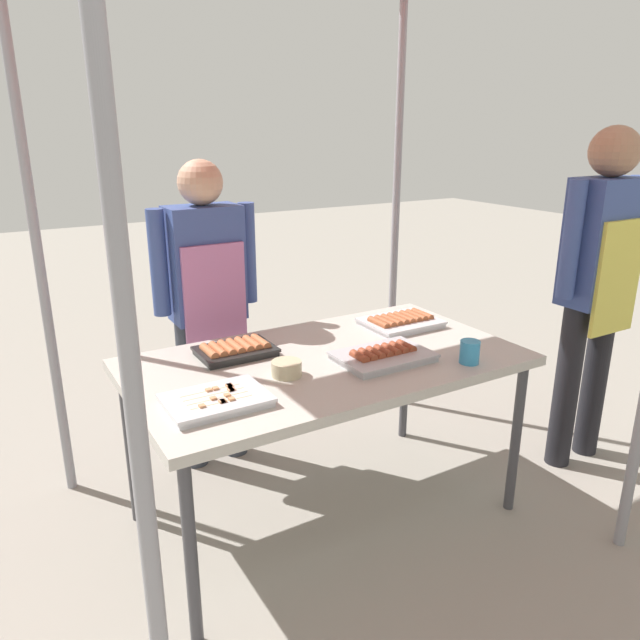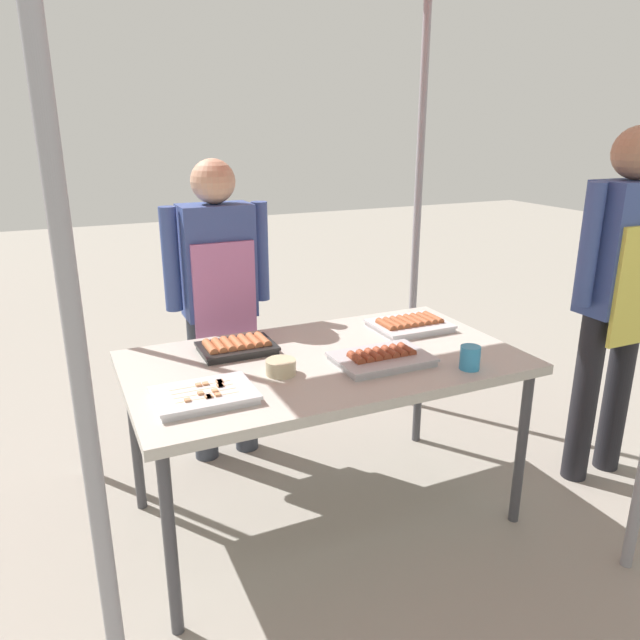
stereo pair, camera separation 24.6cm
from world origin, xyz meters
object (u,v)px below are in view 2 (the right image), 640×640
Objects in this scene: tray_spring_rolls at (410,324)px; vendor_woman at (219,291)px; tray_pork_links at (237,347)px; customer_nearby at (620,280)px; tray_meat_skewers at (205,395)px; condiment_bowl at (281,367)px; drink_cup_near_edge at (470,358)px; stall_table at (325,370)px; tray_grilled_sausages at (382,358)px.

vendor_woman reaches higher than tray_spring_rolls.
tray_pork_links reaches higher than tray_spring_rolls.
tray_meat_skewers is at bearing 178.13° from customer_nearby.
condiment_bowl is at bearing -74.36° from tray_pork_links.
drink_cup_near_edge is (-0.05, -0.51, 0.02)m from tray_spring_rolls.
stall_table is 0.55m from tray_spring_rolls.
condiment_bowl reaches higher than stall_table.
vendor_woman reaches higher than tray_pork_links.
customer_nearby is (1.61, -0.94, 0.10)m from vendor_woman.
condiment_bowl is at bearing -160.27° from stall_table.
tray_pork_links is at bearing 143.86° from tray_grilled_sausages.
tray_spring_rolls is (0.52, 0.17, 0.08)m from stall_table.
tray_grilled_sausages is 0.25× the size of vendor_woman.
tray_spring_rolls is at bearing 153.85° from customer_nearby.
vendor_woman reaches higher than stall_table.
customer_nearby is at bearing -5.90° from condiment_bowl.
tray_pork_links is (-0.31, 0.22, 0.08)m from stall_table.
drink_cup_near_edge is (0.69, -0.26, 0.02)m from condiment_bowl.
condiment_bowl is at bearing 159.50° from drink_cup_near_edge.
tray_pork_links is 0.21× the size of vendor_woman.
stall_table is at bearing 19.73° from condiment_bowl.
drink_cup_near_edge is at bearing -95.61° from tray_spring_rolls.
tray_pork_links reaches higher than tray_meat_skewers.
customer_nearby reaches higher than tray_spring_rolls.
vendor_woman is at bearing 117.32° from tray_grilled_sausages.
drink_cup_near_edge is 1.26m from vendor_woman.
tray_grilled_sausages is 0.42m from condiment_bowl.
vendor_woman is 1.87m from customer_nearby.
condiment_bowl is 0.74m from drink_cup_near_edge.
tray_pork_links is (0.24, 0.40, 0.01)m from tray_meat_skewers.
condiment_bowl is (0.08, -0.30, 0.01)m from tray_pork_links.
tray_spring_rolls is 0.21× the size of customer_nearby.
drink_cup_near_edge is 0.06× the size of vendor_woman.
vendor_woman is (-0.02, 0.78, 0.11)m from condiment_bowl.
condiment_bowl is at bearing 174.10° from customer_nearby.
stall_table is at bearing -35.26° from tray_pork_links.
tray_pork_links is 0.96m from drink_cup_near_edge.
stall_table is 0.58m from tray_meat_skewers.
stall_table is 5.09× the size of tray_pork_links.
customer_nearby is at bearing 6.04° from drink_cup_near_edge.
customer_nearby is at bearing -10.18° from stall_table.
tray_meat_skewers is at bearing -120.90° from tray_pork_links.
tray_pork_links is 0.50m from vendor_woman.
customer_nearby is (0.90, 0.09, 0.20)m from drink_cup_near_edge.
tray_meat_skewers is 1.01× the size of tray_spring_rolls.
tray_pork_links is 0.31m from condiment_bowl.
tray_grilled_sausages is at bearing 3.14° from tray_meat_skewers.
tray_grilled_sausages is 1.10× the size of tray_meat_skewers.
tray_meat_skewers is 1.03m from drink_cup_near_edge.
customer_nearby is (1.18, -0.10, 0.22)m from tray_grilled_sausages.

